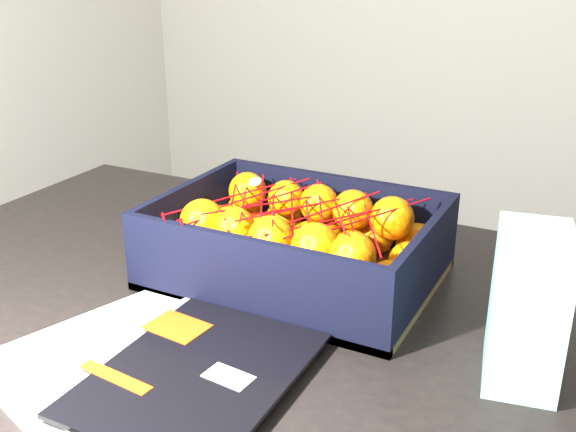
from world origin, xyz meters
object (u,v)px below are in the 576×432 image
at_px(table, 243,350).
at_px(retail_carton, 527,307).
at_px(magazine_stack, 159,364).
at_px(produce_crate, 297,255).

distance_m(table, retail_carton, 0.44).
distance_m(magazine_stack, retail_carton, 0.43).
bearing_deg(retail_carton, produce_crate, 152.19).
height_order(table, produce_crate, produce_crate).
height_order(magazine_stack, produce_crate, produce_crate).
distance_m(table, magazine_stack, 0.24).
distance_m(magazine_stack, produce_crate, 0.30).
relative_size(table, produce_crate, 3.01).
bearing_deg(retail_carton, magazine_stack, -163.99).
distance_m(produce_crate, retail_carton, 0.36).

